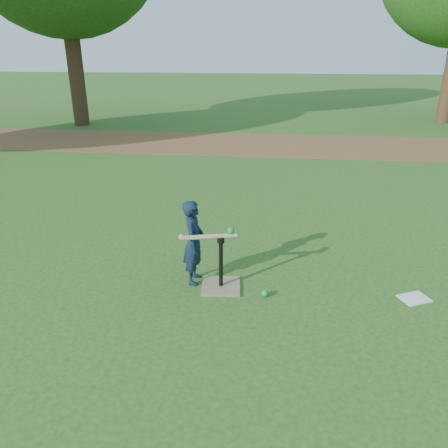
# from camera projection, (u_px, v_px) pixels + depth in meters

# --- Properties ---
(ground) EXTENTS (80.00, 80.00, 0.00)m
(ground) POSITION_uv_depth(u_px,v_px,m) (218.00, 276.00, 5.17)
(ground) COLOR #285116
(ground) RESTS_ON ground
(dirt_strip) EXTENTS (24.00, 3.00, 0.01)m
(dirt_strip) POSITION_uv_depth(u_px,v_px,m) (253.00, 144.00, 12.06)
(dirt_strip) COLOR brown
(dirt_strip) RESTS_ON ground
(child) EXTENTS (0.24, 0.36, 0.99)m
(child) POSITION_uv_depth(u_px,v_px,m) (194.00, 242.00, 4.90)
(child) COLOR #101E30
(child) RESTS_ON ground
(wiffle_ball_ground) EXTENTS (0.08, 0.08, 0.08)m
(wiffle_ball_ground) POSITION_uv_depth(u_px,v_px,m) (265.00, 293.00, 4.75)
(wiffle_ball_ground) COLOR #0D9242
(wiffle_ball_ground) RESTS_ON ground
(clipboard) EXTENTS (0.37, 0.33, 0.01)m
(clipboard) POSITION_uv_depth(u_px,v_px,m) (414.00, 298.00, 4.72)
(clipboard) COLOR white
(clipboard) RESTS_ON ground
(batting_tee) EXTENTS (0.47, 0.47, 0.61)m
(batting_tee) POSITION_uv_depth(u_px,v_px,m) (221.00, 278.00, 4.91)
(batting_tee) COLOR #837853
(batting_tee) RESTS_ON ground
(swing_action) EXTENTS (0.63, 0.20, 0.13)m
(swing_action) POSITION_uv_depth(u_px,v_px,m) (211.00, 235.00, 4.71)
(swing_action) COLOR tan
(swing_action) RESTS_ON ground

